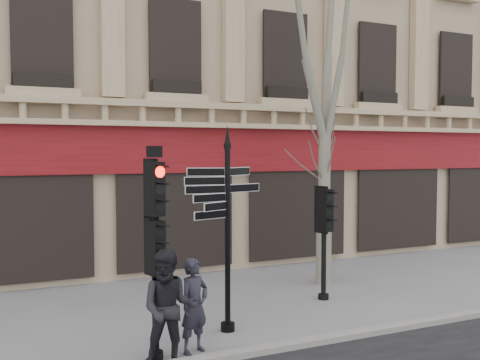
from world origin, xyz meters
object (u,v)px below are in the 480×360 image
object	(u,v)px
traffic_signal_secondary	(324,222)
pedestrian_a	(194,306)
plane_tree	(326,28)
traffic_signal_main	(155,225)
pedestrian_b	(169,309)
fingerpost	(228,194)

from	to	relation	value
traffic_signal_secondary	pedestrian_a	size ratio (longest dim) A/B	1.58
traffic_signal_secondary	plane_tree	world-z (taller)	plane_tree
traffic_signal_main	traffic_signal_secondary	size ratio (longest dim) A/B	1.37
traffic_signal_main	pedestrian_b	distance (m)	1.40
pedestrian_b	plane_tree	bearing A→B (deg)	54.33
fingerpost	traffic_signal_main	bearing A→B (deg)	-159.27
traffic_signal_main	traffic_signal_secondary	xyz separation A→B (m)	(4.66, 1.97, -0.44)
traffic_signal_main	plane_tree	bearing A→B (deg)	11.81
plane_tree	pedestrian_a	distance (m)	8.32
fingerpost	traffic_signal_main	distance (m)	1.92
traffic_signal_main	pedestrian_a	xyz separation A→B (m)	(0.70, 0.01, -1.46)
fingerpost	plane_tree	distance (m)	6.10
traffic_signal_secondary	fingerpost	bearing A→B (deg)	-167.73
traffic_signal_secondary	pedestrian_b	size ratio (longest dim) A/B	1.37
traffic_signal_main	pedestrian_b	bearing A→B (deg)	-94.57
fingerpost	pedestrian_a	world-z (taller)	fingerpost
traffic_signal_main	plane_tree	xyz separation A→B (m)	(5.51, 3.26, 4.49)
pedestrian_b	traffic_signal_main	bearing A→B (deg)	124.20
pedestrian_a	fingerpost	bearing A→B (deg)	14.91
pedestrian_b	pedestrian_a	bearing A→B (deg)	56.67
traffic_signal_main	pedestrian_a	size ratio (longest dim) A/B	2.16
traffic_signal_secondary	plane_tree	distance (m)	5.17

